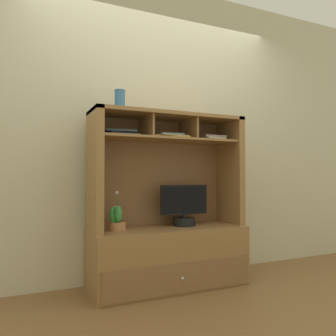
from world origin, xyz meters
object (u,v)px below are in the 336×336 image
potted_fern (116,220)px  ceramic_vase (120,100)px  potted_orchid (118,225)px  magazine_stack_right (169,136)px  tv_monitor (184,209)px  magazine_stack_left (209,138)px  media_console (168,235)px  magazine_stack_centre (119,134)px

potted_fern → ceramic_vase: size_ratio=1.20×
potted_orchid → magazine_stack_right: size_ratio=0.97×
ceramic_vase → potted_orchid: bearing=154.1°
tv_monitor → magazine_stack_left: magazine_stack_left is taller
potted_orchid → ceramic_vase: (0.01, -0.01, 1.02)m
tv_monitor → potted_orchid: (-0.61, -0.01, -0.11)m
potted_fern → magazine_stack_left: size_ratio=0.72×
media_console → magazine_stack_left: size_ratio=5.16×
media_console → potted_orchid: bearing=-179.4°
tv_monitor → magazine_stack_right: size_ratio=1.36×
magazine_stack_left → tv_monitor: bearing=-178.4°
magazine_stack_right → potted_orchid: bearing=172.8°
magazine_stack_left → magazine_stack_centre: (-0.86, 0.02, 0.00)m
potted_fern → magazine_stack_left: 1.14m
potted_orchid → magazine_stack_left: 1.15m
potted_orchid → magazine_stack_centre: 0.75m
media_console → tv_monitor: size_ratio=3.31×
ceramic_vase → magazine_stack_right: bearing=-6.6°
magazine_stack_centre → magazine_stack_right: bearing=-11.3°
potted_fern → media_console: bearing=4.2°
magazine_stack_right → ceramic_vase: bearing=173.4°
media_console → magazine_stack_centre: 0.96m
magazine_stack_left → magazine_stack_right: size_ratio=0.87×
potted_orchid → media_console: bearing=0.6°
media_console → magazine_stack_right: media_console is taller
potted_fern → magazine_stack_left: magazine_stack_left is taller
magazine_stack_left → potted_orchid: bearing=-179.2°
magazine_stack_right → media_console: bearing=80.0°
media_console → tv_monitor: 0.27m
potted_fern → magazine_stack_right: bearing=-3.1°
media_console → tv_monitor: (0.16, 0.00, 0.22)m
magazine_stack_centre → potted_orchid: bearing=-117.1°
tv_monitor → magazine_stack_left: 0.69m
tv_monitor → magazine_stack_left: size_ratio=1.56×
potted_fern → ceramic_vase: ceramic_vase is taller
tv_monitor → potted_orchid: size_ratio=1.40×
potted_orchid → potted_fern: size_ratio=1.54×
magazine_stack_left → magazine_stack_centre: size_ratio=0.80×
magazine_stack_left → magazine_stack_right: 0.44m
potted_orchid → potted_fern: potted_orchid is taller
media_console → tv_monitor: bearing=0.1°
tv_monitor → potted_orchid: bearing=-179.5°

